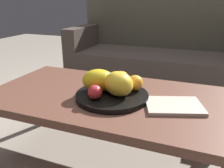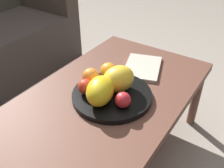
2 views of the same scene
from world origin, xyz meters
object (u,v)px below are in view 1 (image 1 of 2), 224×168
Objects in this scene: couch at (156,60)px; orange_front at (122,78)px; coffee_table at (105,101)px; fruit_bowl at (112,96)px; melon_smaller_beside at (98,80)px; melon_large_front at (118,84)px; orange_left at (135,83)px; magazine at (174,106)px; apple_left at (95,92)px; banana_bunch at (112,85)px; apple_front at (107,79)px.

couch reaches higher than orange_front.
coffee_table is 3.38× the size of fruit_bowl.
coffee_table is 0.13m from melon_smaller_beside.
orange_left is at bearing 58.12° from melon_large_front.
melon_large_front reaches higher than magazine.
orange_front reaches higher than magazine.
apple_left is 0.14m from banana_bunch.
banana_bunch is 0.32m from magazine.
orange_left is (0.17, 0.08, -0.02)m from melon_smaller_beside.
apple_left is at bearing -104.91° from orange_front.
orange_left is 1.13× the size of apple_front.
fruit_bowl is (0.01, -1.30, 0.13)m from couch.
coffee_table is at bearing -91.69° from couch.
orange_front is 0.10m from orange_left.
orange_left is 1.18× the size of apple_left.
fruit_bowl is 0.14m from orange_left.
banana_bunch is (0.06, 0.04, -0.03)m from melon_smaller_beside.
orange_front reaches higher than fruit_bowl.
apple_front is at bearing 175.23° from orange_left.
melon_smaller_beside reaches higher than coffee_table.
melon_smaller_beside is 0.09m from apple_front.
apple_front is at bearing 102.00° from coffee_table.
fruit_bowl reaches higher than magazine.
orange_left is at bearing -84.88° from couch.
fruit_bowl is (0.05, -0.03, 0.06)m from coffee_table.
melon_smaller_beside is at bearing -133.76° from coffee_table.
banana_bunch reaches higher than magazine.
banana_bunch is at bearing 153.02° from magazine.
magazine is (0.21, -0.08, -0.06)m from orange_left.
fruit_bowl is 0.30m from magazine.
magazine is (0.26, 0.01, -0.08)m from melon_large_front.
orange_left is 0.22m from apple_left.
couch is at bearing 92.21° from melon_large_front.
magazine is at bearing -22.05° from orange_front.
fruit_bowl is 5.36× the size of apple_left.
magazine is at bearing -4.83° from coffee_table.
apple_left reaches higher than banana_bunch.
fruit_bowl is 2.16× the size of banana_bunch.
orange_front and orange_left have the same top height.
banana_bunch reaches higher than coffee_table.
apple_front is (-0.01, 0.06, 0.10)m from coffee_table.
melon_large_front is 0.11m from melon_smaller_beside.
melon_smaller_beside is at bearing -156.26° from orange_left.
apple_front reaches higher than fruit_bowl.
couch is 1.19m from orange_front.
couch is 1.31m from fruit_bowl.
orange_left is at bearing -4.77° from apple_front.
orange_left reaches higher than banana_bunch.
couch reaches higher than coffee_table.
melon_smaller_beside is at bearing 170.73° from melon_large_front.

